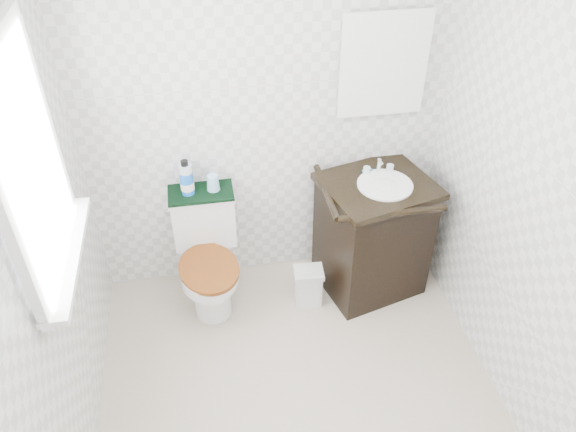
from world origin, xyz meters
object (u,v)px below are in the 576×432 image
object	(u,v)px
toilet	(208,258)
vanity	(373,233)
mouthwash_bottle	(186,179)
trash_bin	(308,286)
cup	(213,183)

from	to	relation	value
toilet	vanity	distance (m)	1.07
mouthwash_bottle	trash_bin	bearing A→B (deg)	-22.55
vanity	mouthwash_bottle	xyz separation A→B (m)	(-1.13, 0.18, 0.44)
trash_bin	toilet	bearing A→B (deg)	164.59
toilet	cup	xyz separation A→B (m)	(0.08, 0.13, 0.48)
mouthwash_bottle	cup	xyz separation A→B (m)	(0.15, 0.01, -0.05)
vanity	trash_bin	world-z (taller)	vanity
toilet	trash_bin	world-z (taller)	toilet
toilet	mouthwash_bottle	size ratio (longest dim) A/B	3.27
toilet	trash_bin	xyz separation A→B (m)	(0.62, -0.17, -0.19)
toilet	mouthwash_bottle	xyz separation A→B (m)	(-0.07, 0.12, 0.54)
cup	toilet	bearing A→B (deg)	-121.99
trash_bin	cup	distance (m)	0.91
vanity	cup	distance (m)	1.07
cup	mouthwash_bottle	bearing A→B (deg)	-175.69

